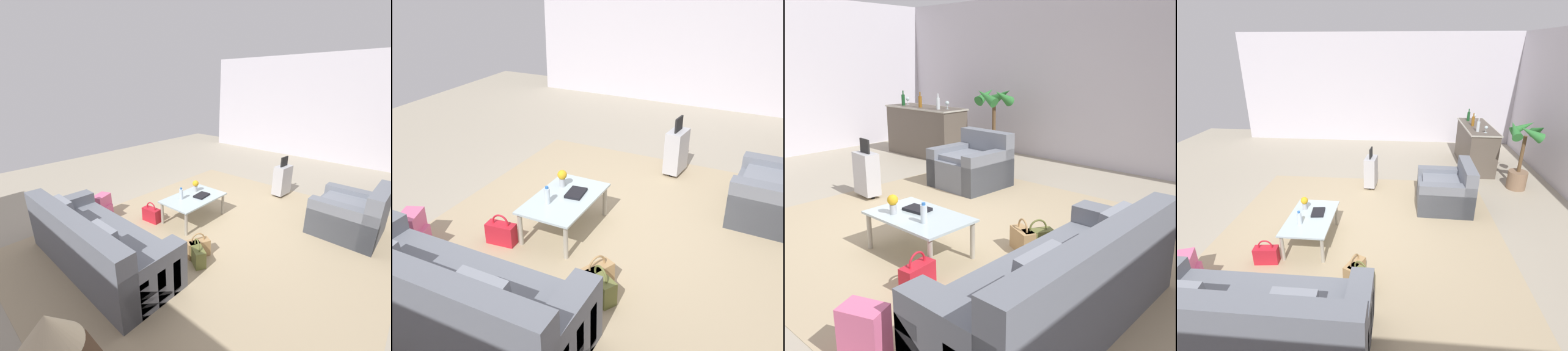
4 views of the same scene
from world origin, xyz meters
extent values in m
plane|color=#A89E89|center=(0.00, 0.00, 0.00)|extent=(12.00, 12.00, 0.00)
cube|color=silver|center=(-5.06, 0.00, 1.55)|extent=(0.12, 8.00, 3.10)
cube|color=tan|center=(0.60, 0.20, 0.00)|extent=(5.20, 4.40, 0.01)
cube|color=slate|center=(2.10, -0.60, 0.23)|extent=(0.88, 2.29, 0.45)
cube|color=slate|center=(2.43, -0.60, 0.41)|extent=(0.22, 2.29, 0.83)
cube|color=slate|center=(2.10, 0.43, 0.30)|extent=(0.88, 0.24, 0.61)
cube|color=gray|center=(2.27, -1.12, 0.63)|extent=(0.18, 0.40, 0.41)
cube|color=gray|center=(2.27, -0.08, 0.63)|extent=(0.18, 0.40, 0.41)
cube|color=slate|center=(-0.90, 1.60, 0.22)|extent=(1.01, 0.97, 0.44)
cube|color=slate|center=(-0.89, 1.97, 0.42)|extent=(0.99, 0.23, 0.83)
cube|color=slate|center=(-0.51, 1.59, 0.30)|extent=(0.23, 0.95, 0.60)
cube|color=slate|center=(-1.29, 1.61, 0.30)|extent=(0.23, 0.95, 0.60)
cube|color=gray|center=(-0.90, 1.55, 0.48)|extent=(0.76, 0.70, 0.08)
cube|color=silver|center=(0.40, -0.50, 0.40)|extent=(1.06, 0.65, 0.02)
cylinder|color=#ADA899|center=(-0.08, -0.22, 0.20)|extent=(0.05, 0.05, 0.39)
cylinder|color=#ADA899|center=(0.88, -0.22, 0.20)|extent=(0.05, 0.05, 0.39)
cylinder|color=#ADA899|center=(-0.08, -0.78, 0.20)|extent=(0.05, 0.05, 0.39)
cylinder|color=#ADA899|center=(0.88, -0.78, 0.20)|extent=(0.05, 0.05, 0.39)
cylinder|color=silver|center=(0.60, -0.60, 0.51)|extent=(0.06, 0.06, 0.18)
cylinder|color=#2D6BBC|center=(0.60, -0.60, 0.61)|extent=(0.04, 0.04, 0.02)
cube|color=black|center=(0.28, -0.42, 0.43)|extent=(0.29, 0.21, 0.03)
cylinder|color=#B2B7BC|center=(0.18, -0.65, 0.47)|extent=(0.07, 0.07, 0.10)
sphere|color=gold|center=(0.18, -0.65, 0.57)|extent=(0.11, 0.11, 0.11)
cube|color=brown|center=(-3.10, 2.60, 0.49)|extent=(1.75, 0.62, 0.99)
cube|color=#ADA899|center=(-3.10, 2.60, 0.97)|extent=(1.79, 0.66, 0.03)
cylinder|color=silver|center=(-3.71, 2.65, 0.99)|extent=(0.07, 0.07, 0.01)
cylinder|color=silver|center=(-3.71, 2.65, 1.03)|extent=(0.01, 0.01, 0.08)
sphere|color=silver|center=(-3.71, 2.65, 1.10)|extent=(0.08, 0.08, 0.08)
cylinder|color=silver|center=(-2.49, 2.63, 0.99)|extent=(0.07, 0.07, 0.01)
cylinder|color=silver|center=(-2.49, 2.63, 1.03)|extent=(0.01, 0.01, 0.08)
sphere|color=silver|center=(-2.49, 2.63, 1.10)|extent=(0.08, 0.08, 0.08)
cylinder|color=#194C23|center=(-3.64, 2.48, 1.10)|extent=(0.07, 0.07, 0.22)
cylinder|color=#194C23|center=(-3.64, 2.48, 1.25)|extent=(0.03, 0.03, 0.08)
cylinder|color=brown|center=(-3.10, 2.48, 1.10)|extent=(0.07, 0.07, 0.22)
cylinder|color=brown|center=(-3.10, 2.48, 1.25)|extent=(0.03, 0.03, 0.08)
cylinder|color=silver|center=(-2.58, 2.48, 1.10)|extent=(0.07, 0.07, 0.22)
cylinder|color=silver|center=(-2.58, 2.48, 1.25)|extent=(0.03, 0.03, 0.08)
cube|color=#B7B7BC|center=(-1.60, 0.20, 0.35)|extent=(0.42, 0.26, 0.60)
cube|color=black|center=(-1.60, 0.20, 0.75)|extent=(0.24, 0.05, 0.20)
cylinder|color=black|center=(-1.74, 0.21, 0.03)|extent=(0.02, 0.05, 0.05)
cylinder|color=black|center=(-1.46, 0.19, 0.03)|extent=(0.02, 0.05, 0.05)
cube|color=tan|center=(1.14, 0.25, 0.12)|extent=(0.35, 0.26, 0.24)
torus|color=tan|center=(1.14, 0.25, 0.26)|extent=(0.19, 0.10, 0.20)
cube|color=red|center=(0.95, -0.98, 0.12)|extent=(0.17, 0.33, 0.24)
torus|color=red|center=(0.95, -0.98, 0.26)|extent=(0.04, 0.20, 0.20)
cube|color=olive|center=(1.27, 0.35, 0.12)|extent=(0.28, 0.35, 0.24)
torus|color=olive|center=(1.27, 0.35, 0.26)|extent=(0.12, 0.18, 0.20)
cube|color=pink|center=(1.40, -1.80, 0.20)|extent=(0.35, 0.30, 0.40)
cube|color=pink|center=(1.36, -1.69, 0.12)|extent=(0.22, 0.13, 0.18)
cylinder|color=#84664C|center=(-1.80, 3.20, 0.19)|extent=(0.38, 0.38, 0.37)
cylinder|color=brown|center=(-1.80, 3.20, 0.75)|extent=(0.07, 0.07, 0.75)
cone|color=#2D7533|center=(-1.58, 3.20, 1.24)|extent=(0.20, 0.49, 0.38)
cone|color=#2D7533|center=(-1.80, 3.42, 1.24)|extent=(0.49, 0.20, 0.38)
cone|color=#2D7533|center=(-2.02, 3.20, 1.24)|extent=(0.20, 0.49, 0.38)
cone|color=#2D7533|center=(-1.80, 2.98, 1.24)|extent=(0.49, 0.20, 0.38)
camera|label=1|loc=(3.44, 2.26, 2.25)|focal=24.00mm
camera|label=2|loc=(4.07, 1.61, 2.75)|focal=40.00mm
camera|label=3|loc=(3.63, -3.11, 1.95)|focal=40.00mm
camera|label=4|loc=(4.18, 0.75, 2.73)|focal=28.00mm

